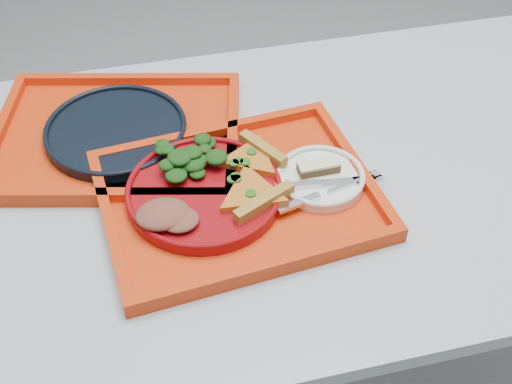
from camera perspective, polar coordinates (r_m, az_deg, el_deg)
ground at (r=1.77m, az=6.34°, el=-15.46°), size 10.00×10.00×0.00m
table at (r=1.23m, az=8.80°, el=0.32°), size 1.60×0.80×0.75m
tray_main at (r=1.08m, az=-1.62°, el=-0.57°), size 0.48×0.39×0.01m
tray_far at (r=1.23m, az=-12.22°, el=4.75°), size 0.52×0.44×0.01m
dinner_plate at (r=1.07m, az=-4.61°, el=-0.12°), size 0.26×0.26×0.02m
side_plate at (r=1.10m, az=5.74°, el=1.15°), size 0.15×0.15×0.01m
navy_plate at (r=1.22m, az=-12.32°, el=5.26°), size 0.26×0.26×0.02m
pizza_slice_a at (r=1.05m, az=-0.40°, el=0.10°), size 0.16×0.17×0.02m
pizza_slice_b at (r=1.11m, az=-0.48°, el=3.13°), size 0.15×0.15×0.02m
salad_heap at (r=1.10m, az=-5.94°, el=3.34°), size 0.10×0.09×0.05m
meat_portion at (r=1.02m, az=-8.30°, el=-1.96°), size 0.09×0.07×0.03m
dessert_bar at (r=1.10m, az=5.59°, el=2.25°), size 0.07×0.03×0.02m
knife at (r=1.09m, az=6.56°, el=0.87°), size 0.19×0.04×0.01m
fork at (r=1.07m, az=6.31°, el=-0.01°), size 0.18×0.07×0.01m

